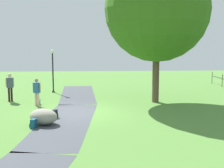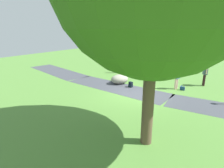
{
  "view_description": "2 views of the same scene",
  "coord_description": "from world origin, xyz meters",
  "px_view_note": "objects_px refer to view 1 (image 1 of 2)",
  "views": [
    {
      "loc": [
        15.69,
        0.64,
        3.66
      ],
      "look_at": [
        -0.5,
        1.63,
        1.45
      ],
      "focal_mm": 47.95,
      "sensor_mm": 36.0,
      "label": 1
    },
    {
      "loc": [
        -4.85,
        10.29,
        4.13
      ],
      "look_at": [
        1.04,
        1.27,
        0.9
      ],
      "focal_mm": 29.56,
      "sensor_mm": 36.0,
      "label": 2
    }
  ],
  "objects_px": {
    "woman_with_handbag": "(37,90)",
    "passerby_on_path": "(10,85)",
    "lamp_post": "(53,66)",
    "large_shade_tree": "(157,9)",
    "lawn_boulder": "(43,117)",
    "backpack_by_boulder": "(33,124)",
    "handbag_on_grass": "(39,102)",
    "spare_backpack_on_lawn": "(55,114)"
  },
  "relations": [
    {
      "from": "lamp_post",
      "to": "passerby_on_path",
      "type": "distance_m",
      "value": 4.2
    },
    {
      "from": "lamp_post",
      "to": "lawn_boulder",
      "type": "distance_m",
      "value": 9.2
    },
    {
      "from": "woman_with_handbag",
      "to": "lamp_post",
      "type": "bearing_deg",
      "value": 176.64
    },
    {
      "from": "large_shade_tree",
      "to": "handbag_on_grass",
      "type": "relative_size",
      "value": 27.45
    },
    {
      "from": "lamp_post",
      "to": "spare_backpack_on_lawn",
      "type": "relative_size",
      "value": 7.99
    },
    {
      "from": "handbag_on_grass",
      "to": "backpack_by_boulder",
      "type": "xyz_separation_m",
      "value": [
        5.14,
        0.68,
        0.05
      ]
    },
    {
      "from": "passerby_on_path",
      "to": "backpack_by_boulder",
      "type": "relative_size",
      "value": 4.47
    },
    {
      "from": "passerby_on_path",
      "to": "backpack_by_boulder",
      "type": "xyz_separation_m",
      "value": [
        6.22,
        2.66,
        -0.85
      ]
    },
    {
      "from": "passerby_on_path",
      "to": "backpack_by_boulder",
      "type": "height_order",
      "value": "passerby_on_path"
    },
    {
      "from": "woman_with_handbag",
      "to": "passerby_on_path",
      "type": "xyz_separation_m",
      "value": [
        -1.53,
        -1.96,
        0.1
      ]
    },
    {
      "from": "woman_with_handbag",
      "to": "passerby_on_path",
      "type": "bearing_deg",
      "value": -128.0
    },
    {
      "from": "woman_with_handbag",
      "to": "handbag_on_grass",
      "type": "bearing_deg",
      "value": 177.29
    },
    {
      "from": "lawn_boulder",
      "to": "handbag_on_grass",
      "type": "distance_m",
      "value": 4.64
    },
    {
      "from": "large_shade_tree",
      "to": "lawn_boulder",
      "type": "distance_m",
      "value": 9.49
    },
    {
      "from": "woman_with_handbag",
      "to": "handbag_on_grass",
      "type": "height_order",
      "value": "woman_with_handbag"
    },
    {
      "from": "handbag_on_grass",
      "to": "large_shade_tree",
      "type": "bearing_deg",
      "value": 92.58
    },
    {
      "from": "woman_with_handbag",
      "to": "handbag_on_grass",
      "type": "distance_m",
      "value": 0.92
    },
    {
      "from": "lamp_post",
      "to": "backpack_by_boulder",
      "type": "height_order",
      "value": "lamp_post"
    },
    {
      "from": "large_shade_tree",
      "to": "handbag_on_grass",
      "type": "height_order",
      "value": "large_shade_tree"
    },
    {
      "from": "backpack_by_boulder",
      "to": "lamp_post",
      "type": "bearing_deg",
      "value": -177.56
    },
    {
      "from": "large_shade_tree",
      "to": "woman_with_handbag",
      "type": "distance_m",
      "value": 8.66
    },
    {
      "from": "handbag_on_grass",
      "to": "passerby_on_path",
      "type": "bearing_deg",
      "value": -118.51
    },
    {
      "from": "lamp_post",
      "to": "woman_with_handbag",
      "type": "relative_size",
      "value": 1.96
    },
    {
      "from": "handbag_on_grass",
      "to": "spare_backpack_on_lawn",
      "type": "height_order",
      "value": "spare_backpack_on_lawn"
    },
    {
      "from": "woman_with_handbag",
      "to": "handbag_on_grass",
      "type": "xyz_separation_m",
      "value": [
        -0.45,
        0.02,
        -0.8
      ]
    },
    {
      "from": "large_shade_tree",
      "to": "spare_backpack_on_lawn",
      "type": "height_order",
      "value": "large_shade_tree"
    },
    {
      "from": "spare_backpack_on_lawn",
      "to": "lawn_boulder",
      "type": "bearing_deg",
      "value": -16.95
    },
    {
      "from": "passerby_on_path",
      "to": "handbag_on_grass",
      "type": "height_order",
      "value": "passerby_on_path"
    },
    {
      "from": "lamp_post",
      "to": "passerby_on_path",
      "type": "relative_size",
      "value": 1.79
    },
    {
      "from": "passerby_on_path",
      "to": "lawn_boulder",
      "type": "bearing_deg",
      "value": 28.15
    },
    {
      "from": "large_shade_tree",
      "to": "spare_backpack_on_lawn",
      "type": "distance_m",
      "value": 8.81
    },
    {
      "from": "lawn_boulder",
      "to": "spare_backpack_on_lawn",
      "type": "xyz_separation_m",
      "value": [
        -1.16,
        0.35,
        -0.16
      ]
    },
    {
      "from": "lamp_post",
      "to": "spare_backpack_on_lawn",
      "type": "xyz_separation_m",
      "value": [
        7.87,
        1.1,
        -1.8
      ]
    },
    {
      "from": "lamp_post",
      "to": "backpack_by_boulder",
      "type": "distance_m",
      "value": 9.82
    },
    {
      "from": "large_shade_tree",
      "to": "lawn_boulder",
      "type": "xyz_separation_m",
      "value": [
        4.85,
        -6.16,
        -5.35
      ]
    },
    {
      "from": "large_shade_tree",
      "to": "passerby_on_path",
      "type": "xyz_separation_m",
      "value": [
        -0.75,
        -9.15,
        -4.65
      ]
    },
    {
      "from": "passerby_on_path",
      "to": "spare_backpack_on_lawn",
      "type": "height_order",
      "value": "passerby_on_path"
    },
    {
      "from": "lamp_post",
      "to": "handbag_on_grass",
      "type": "relative_size",
      "value": 9.87
    },
    {
      "from": "lamp_post",
      "to": "lawn_boulder",
      "type": "xyz_separation_m",
      "value": [
        9.02,
        0.75,
        -1.64
      ]
    },
    {
      "from": "handbag_on_grass",
      "to": "lamp_post",
      "type": "bearing_deg",
      "value": 176.58
    },
    {
      "from": "woman_with_handbag",
      "to": "spare_backpack_on_lawn",
      "type": "relative_size",
      "value": 4.09
    },
    {
      "from": "large_shade_tree",
      "to": "lawn_boulder",
      "type": "height_order",
      "value": "large_shade_tree"
    }
  ]
}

